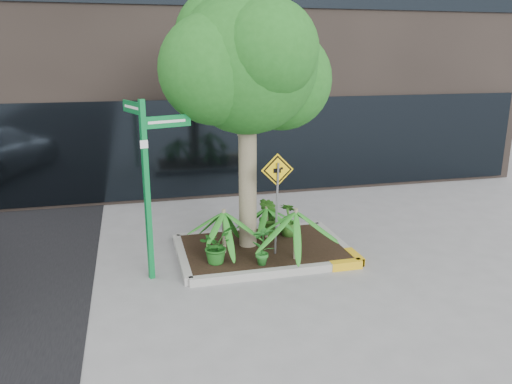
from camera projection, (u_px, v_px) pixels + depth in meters
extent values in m
plane|color=gray|center=(257.00, 260.00, 9.62)|extent=(80.00, 80.00, 0.00)
cube|color=#9E9E99|center=(250.00, 231.00, 10.95)|extent=(3.20, 0.15, 0.15)
cube|color=#9E9E99|center=(279.00, 272.00, 8.90)|extent=(3.20, 0.15, 0.15)
cube|color=#9E9E99|center=(182.00, 258.00, 9.54)|extent=(0.15, 2.20, 0.15)
cube|color=#9E9E99|center=(337.00, 243.00, 10.31)|extent=(0.15, 2.20, 0.15)
cube|color=gold|center=(346.00, 265.00, 9.21)|extent=(0.60, 0.17, 0.15)
cube|color=black|center=(263.00, 248.00, 9.91)|extent=(3.05, 2.05, 0.06)
cylinder|color=gray|center=(248.00, 173.00, 9.60)|extent=(0.35, 0.35, 3.25)
cylinder|color=gray|center=(253.00, 111.00, 9.31)|extent=(0.62, 0.17, 1.06)
sphere|color=#1E611B|center=(247.00, 63.00, 9.05)|extent=(2.60, 2.60, 2.60)
sphere|color=#1E611B|center=(281.00, 80.00, 9.62)|extent=(1.95, 1.95, 1.95)
sphere|color=#1E611B|center=(214.00, 69.00, 8.72)|extent=(1.95, 1.95, 1.95)
sphere|color=#1E611B|center=(268.00, 50.00, 8.44)|extent=(1.73, 1.73, 1.73)
sphere|color=#1E611B|center=(223.00, 38.00, 9.36)|extent=(1.84, 1.84, 1.84)
cylinder|color=gray|center=(296.00, 234.00, 9.19)|extent=(0.07, 0.07, 0.98)
cylinder|color=gray|center=(224.00, 231.00, 9.49)|extent=(0.07, 0.07, 0.87)
cylinder|color=gray|center=(267.00, 222.00, 10.32)|extent=(0.07, 0.07, 0.68)
imported|color=#1D621C|center=(216.00, 245.00, 9.06)|extent=(0.84, 0.84, 0.66)
imported|color=#30671F|center=(289.00, 219.00, 10.42)|extent=(0.56, 0.56, 0.71)
imported|color=#237124|center=(263.00, 245.00, 8.95)|extent=(0.42, 0.42, 0.76)
imported|color=#2B5F1B|center=(269.00, 217.00, 10.36)|extent=(0.56, 0.56, 0.85)
cube|color=#0B7C36|center=(147.00, 193.00, 8.44)|extent=(0.11, 0.11, 3.14)
cube|color=#0B7C36|center=(167.00, 122.00, 8.35)|extent=(0.83, 0.31, 0.20)
cube|color=#0B7C36|center=(133.00, 107.00, 8.41)|extent=(0.31, 0.83, 0.20)
cube|color=white|center=(167.00, 122.00, 8.34)|extent=(0.64, 0.23, 0.04)
cube|color=white|center=(132.00, 107.00, 8.40)|extent=(0.23, 0.64, 0.04)
cube|color=white|center=(144.00, 144.00, 8.17)|extent=(0.13, 0.05, 0.13)
cylinder|color=slate|center=(277.00, 210.00, 9.24)|extent=(0.05, 0.20, 1.81)
cube|color=yellow|center=(277.00, 170.00, 9.02)|extent=(0.61, 0.03, 0.61)
cube|color=black|center=(278.00, 170.00, 9.01)|extent=(0.54, 0.01, 0.54)
cube|color=yellow|center=(278.00, 170.00, 9.00)|extent=(0.46, 0.01, 0.46)
cube|color=black|center=(277.00, 171.00, 9.00)|extent=(0.14, 0.01, 0.08)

